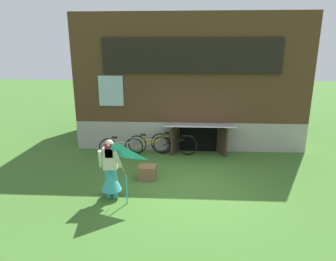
{
  "coord_description": "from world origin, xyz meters",
  "views": [
    {
      "loc": [
        -0.23,
        -7.53,
        3.69
      ],
      "look_at": [
        -0.7,
        0.89,
        1.37
      ],
      "focal_mm": 31.15,
      "sensor_mm": 36.0,
      "label": 1
    }
  ],
  "objects_px": {
    "person": "(111,174)",
    "bicycle_black": "(174,144)",
    "bicycle_yellow": "(150,144)",
    "bicycle_silver": "(121,147)",
    "wooden_crate": "(147,172)",
    "kite": "(116,158)"
  },
  "relations": [
    {
      "from": "bicycle_yellow",
      "to": "bicycle_silver",
      "type": "relative_size",
      "value": 1.03
    },
    {
      "from": "bicycle_black",
      "to": "wooden_crate",
      "type": "xyz_separation_m",
      "value": [
        -0.7,
        -2.22,
        -0.18
      ]
    },
    {
      "from": "kite",
      "to": "wooden_crate",
      "type": "xyz_separation_m",
      "value": [
        0.51,
        1.67,
        -1.08
      ]
    },
    {
      "from": "wooden_crate",
      "to": "person",
      "type": "bearing_deg",
      "value": -123.38
    },
    {
      "from": "person",
      "to": "bicycle_silver",
      "type": "distance_m",
      "value": 3.12
    },
    {
      "from": "bicycle_black",
      "to": "bicycle_silver",
      "type": "height_order",
      "value": "bicycle_black"
    },
    {
      "from": "bicycle_black",
      "to": "bicycle_yellow",
      "type": "distance_m",
      "value": 0.88
    },
    {
      "from": "kite",
      "to": "wooden_crate",
      "type": "distance_m",
      "value": 2.05
    },
    {
      "from": "bicycle_black",
      "to": "bicycle_silver",
      "type": "xyz_separation_m",
      "value": [
        -1.88,
        -0.32,
        -0.04
      ]
    },
    {
      "from": "bicycle_silver",
      "to": "wooden_crate",
      "type": "relative_size",
      "value": 3.05
    },
    {
      "from": "person",
      "to": "wooden_crate",
      "type": "relative_size",
      "value": 3.05
    },
    {
      "from": "bicycle_black",
      "to": "wooden_crate",
      "type": "bearing_deg",
      "value": -96.2
    },
    {
      "from": "bicycle_black",
      "to": "wooden_crate",
      "type": "distance_m",
      "value": 2.33
    },
    {
      "from": "bicycle_black",
      "to": "bicycle_silver",
      "type": "distance_m",
      "value": 1.91
    },
    {
      "from": "person",
      "to": "bicycle_black",
      "type": "distance_m",
      "value": 3.71
    },
    {
      "from": "person",
      "to": "bicycle_yellow",
      "type": "distance_m",
      "value": 3.45
    },
    {
      "from": "person",
      "to": "bicycle_black",
      "type": "relative_size",
      "value": 0.91
    },
    {
      "from": "wooden_crate",
      "to": "kite",
      "type": "bearing_deg",
      "value": -106.89
    },
    {
      "from": "person",
      "to": "bicycle_silver",
      "type": "height_order",
      "value": "person"
    },
    {
      "from": "kite",
      "to": "bicycle_silver",
      "type": "relative_size",
      "value": 1.02
    },
    {
      "from": "bicycle_black",
      "to": "bicycle_yellow",
      "type": "xyz_separation_m",
      "value": [
        -0.88,
        -0.01,
        -0.03
      ]
    },
    {
      "from": "bicycle_yellow",
      "to": "bicycle_silver",
      "type": "bearing_deg",
      "value": -161.13
    }
  ]
}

